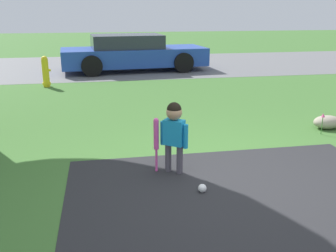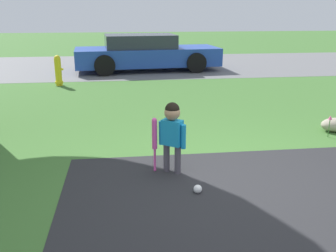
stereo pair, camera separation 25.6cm
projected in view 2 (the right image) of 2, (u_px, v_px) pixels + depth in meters
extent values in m
plane|color=#3D6B2D|center=(236.00, 185.00, 4.28)|extent=(60.00, 60.00, 0.00)
cube|color=slate|center=(156.00, 65.00, 13.46)|extent=(40.00, 6.00, 0.01)
cylinder|color=#4C4751|center=(167.00, 157.00, 4.59)|extent=(0.08, 0.08, 0.36)
cylinder|color=#4C4751|center=(178.00, 160.00, 4.52)|extent=(0.08, 0.08, 0.36)
cube|color=#198CC6|center=(172.00, 132.00, 4.46)|extent=(0.27, 0.25, 0.31)
cylinder|color=#198CC6|center=(161.00, 133.00, 4.54)|extent=(0.06, 0.06, 0.29)
cylinder|color=#198CC6|center=(183.00, 137.00, 4.40)|extent=(0.06, 0.06, 0.29)
sphere|color=tan|center=(172.00, 112.00, 4.38)|extent=(0.19, 0.19, 0.19)
sphere|color=black|center=(172.00, 110.00, 4.37)|extent=(0.17, 0.17, 0.17)
sphere|color=#E54CA5|center=(155.00, 170.00, 4.64)|extent=(0.04, 0.04, 0.04)
cylinder|color=#E54CA5|center=(155.00, 160.00, 4.60)|extent=(0.03, 0.03, 0.30)
cylinder|color=#E54CA5|center=(155.00, 135.00, 4.50)|extent=(0.06, 0.06, 0.36)
sphere|color=#E54CA5|center=(154.00, 120.00, 4.45)|extent=(0.06, 0.06, 0.06)
sphere|color=white|center=(198.00, 189.00, 4.08)|extent=(0.09, 0.09, 0.09)
cylinder|color=yellow|center=(58.00, 72.00, 9.73)|extent=(0.17, 0.17, 0.71)
sphere|color=yellow|center=(57.00, 58.00, 9.62)|extent=(0.16, 0.16, 0.16)
cylinder|color=yellow|center=(59.00, 82.00, 9.81)|extent=(0.21, 0.21, 0.06)
cylinder|color=yellow|center=(62.00, 69.00, 9.72)|extent=(0.08, 0.06, 0.06)
cube|color=#2347AD|center=(147.00, 56.00, 12.17)|extent=(4.70, 2.02, 0.56)
cube|color=#2D333D|center=(140.00, 41.00, 11.98)|extent=(2.31, 1.63, 0.42)
cylinder|color=black|center=(183.00, 57.00, 13.27)|extent=(0.64, 0.23, 0.63)
cylinder|color=black|center=(196.00, 63.00, 11.70)|extent=(0.64, 0.23, 0.63)
cylinder|color=black|center=(102.00, 59.00, 12.72)|extent=(0.64, 0.23, 0.63)
cylinder|color=black|center=(105.00, 66.00, 11.15)|extent=(0.64, 0.23, 0.63)
cylinder|color=#38702D|center=(329.00, 128.00, 5.84)|extent=(0.01, 0.01, 0.29)
cone|color=#E54C8C|center=(330.00, 118.00, 5.79)|extent=(0.06, 0.06, 0.06)
ellipsoid|color=#9E937F|center=(335.00, 125.00, 6.13)|extent=(0.48, 0.33, 0.22)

